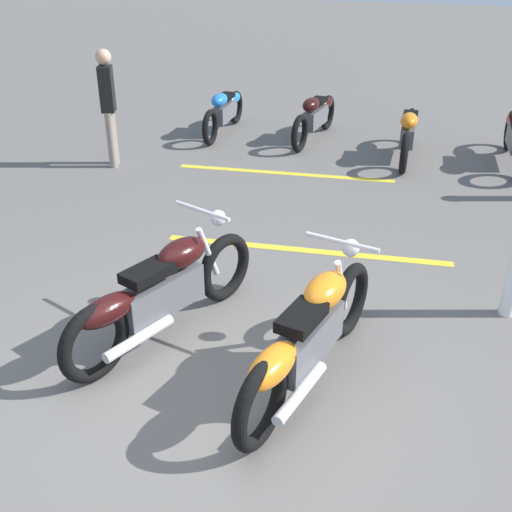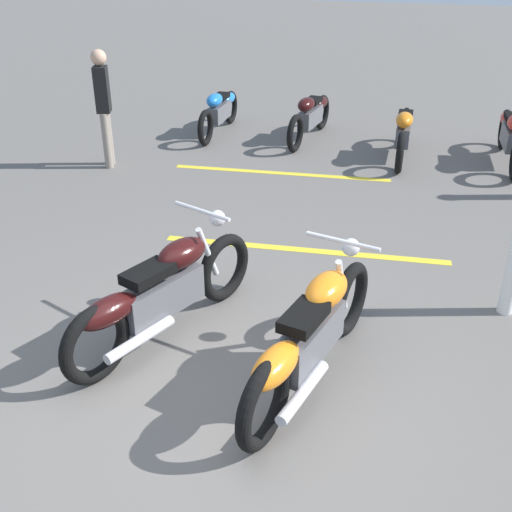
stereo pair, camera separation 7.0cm
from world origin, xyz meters
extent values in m
plane|color=#66605B|center=(0.00, 0.00, 0.00)|extent=(60.00, 60.00, 0.00)
torus|color=black|center=(1.24, -0.85, 0.34)|extent=(0.68, 0.26, 0.67)
torus|color=black|center=(-0.28, -0.49, 0.34)|extent=(0.68, 0.26, 0.67)
cube|color=#59595E|center=(0.43, -0.66, 0.42)|extent=(0.87, 0.40, 0.32)
ellipsoid|color=orange|center=(0.69, -0.72, 0.72)|extent=(0.57, 0.39, 0.24)
ellipsoid|color=orange|center=(-0.13, -0.53, 0.56)|extent=(0.60, 0.36, 0.22)
cube|color=black|center=(0.30, -0.63, 0.70)|extent=(0.48, 0.33, 0.09)
cylinder|color=silver|center=(1.01, -0.79, 0.60)|extent=(0.27, 0.12, 0.56)
cylinder|color=silver|center=(0.96, -0.78, 1.02)|extent=(0.18, 0.61, 0.04)
sphere|color=silver|center=(1.16, -0.83, 0.88)|extent=(0.15, 0.15, 0.15)
cylinder|color=silver|center=(0.01, -0.70, 0.26)|extent=(0.70, 0.25, 0.09)
torus|color=black|center=(1.47, 0.39, 0.34)|extent=(0.66, 0.34, 0.67)
torus|color=black|center=(0.02, 0.95, 0.34)|extent=(0.66, 0.34, 0.67)
cube|color=#59595E|center=(0.70, 0.69, 0.42)|extent=(0.86, 0.51, 0.32)
ellipsoid|color=black|center=(0.95, 0.59, 0.72)|extent=(0.59, 0.45, 0.24)
ellipsoid|color=black|center=(0.16, 0.89, 0.56)|extent=(0.61, 0.42, 0.22)
cube|color=black|center=(0.58, 0.73, 0.70)|extent=(0.50, 0.38, 0.09)
cylinder|color=silver|center=(1.26, 0.47, 0.60)|extent=(0.27, 0.15, 0.56)
cylinder|color=silver|center=(1.21, 0.49, 1.02)|extent=(0.26, 0.59, 0.04)
sphere|color=silver|center=(1.40, 0.42, 0.88)|extent=(0.15, 0.15, 0.15)
cylinder|color=silver|center=(0.27, 0.70, 0.26)|extent=(0.69, 0.34, 0.09)
torus|color=black|center=(7.18, -2.45, 0.32)|extent=(0.64, 0.14, 0.64)
torus|color=black|center=(5.54, -0.92, 0.31)|extent=(0.61, 0.12, 0.61)
torus|color=black|center=(6.96, -0.88, 0.31)|extent=(0.61, 0.12, 0.61)
cube|color=#59595E|center=(6.30, -0.90, 0.38)|extent=(0.77, 0.22, 0.29)
ellipsoid|color=orange|center=(6.05, -0.91, 0.66)|extent=(0.48, 0.27, 0.22)
ellipsoid|color=orange|center=(6.82, -0.89, 0.51)|extent=(0.52, 0.23, 0.20)
cube|color=black|center=(6.42, -0.90, 0.64)|extent=(0.41, 0.23, 0.08)
torus|color=black|center=(6.07, 0.77, 0.30)|extent=(0.61, 0.17, 0.61)
torus|color=black|center=(7.47, 0.61, 0.30)|extent=(0.61, 0.17, 0.61)
cube|color=#59595E|center=(6.81, 0.68, 0.38)|extent=(0.78, 0.29, 0.29)
ellipsoid|color=black|center=(6.57, 0.71, 0.65)|extent=(0.50, 0.31, 0.22)
ellipsoid|color=black|center=(7.33, 0.62, 0.51)|extent=(0.53, 0.27, 0.20)
cube|color=black|center=(6.93, 0.67, 0.63)|extent=(0.42, 0.26, 0.08)
torus|color=black|center=(5.99, 2.27, 0.30)|extent=(0.59, 0.11, 0.59)
torus|color=black|center=(7.37, 2.29, 0.30)|extent=(0.59, 0.11, 0.59)
cube|color=#59595E|center=(6.72, 2.28, 0.37)|extent=(0.75, 0.21, 0.28)
ellipsoid|color=blue|center=(6.48, 2.28, 0.64)|extent=(0.46, 0.25, 0.21)
ellipsoid|color=blue|center=(7.23, 2.29, 0.49)|extent=(0.50, 0.22, 0.19)
cube|color=black|center=(6.84, 2.28, 0.62)|extent=(0.39, 0.22, 0.08)
cylinder|color=gray|center=(4.70, 3.34, 0.41)|extent=(0.12, 0.12, 0.82)
cylinder|color=gray|center=(4.54, 3.29, 0.41)|extent=(0.12, 0.12, 0.82)
cube|color=black|center=(4.62, 3.31, 1.15)|extent=(0.29, 0.26, 0.65)
sphere|color=tan|center=(4.62, 3.31, 1.60)|extent=(0.22, 0.22, 0.22)
cube|color=yellow|center=(2.69, -0.13, 0.00)|extent=(0.41, 3.20, 0.01)
cube|color=yellow|center=(5.03, 0.74, 0.00)|extent=(0.41, 3.20, 0.01)
camera|label=1|loc=(-3.42, -1.43, 3.19)|focal=43.76mm
camera|label=2|loc=(-3.44, -1.36, 3.19)|focal=43.76mm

